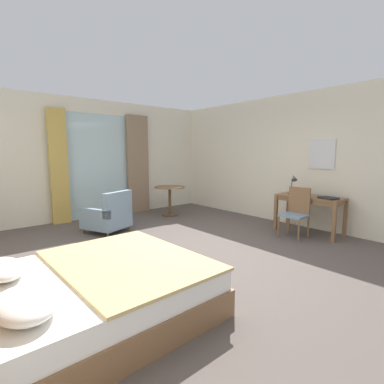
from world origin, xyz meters
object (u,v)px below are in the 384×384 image
(bed, at_px, (91,292))
(armchair_by_window, at_px, (109,216))
(desk_chair, at_px, (296,210))
(closed_book, at_px, (329,198))
(writing_desk, at_px, (310,201))
(round_cafe_table, at_px, (170,194))
(desk_lamp, at_px, (293,181))

(bed, distance_m, armchair_by_window, 3.12)
(bed, xyz_separation_m, desk_chair, (4.00, 0.24, 0.24))
(closed_book, height_order, armchair_by_window, armchair_by_window)
(closed_book, relative_size, armchair_by_window, 0.31)
(desk_chair, bearing_deg, writing_desk, -4.31)
(desk_chair, height_order, armchair_by_window, desk_chair)
(bed, bearing_deg, desk_chair, 3.47)
(round_cafe_table, bearing_deg, armchair_by_window, -164.09)
(desk_chair, bearing_deg, armchair_by_window, 135.44)
(armchair_by_window, bearing_deg, closed_book, -45.46)
(closed_book, bearing_deg, desk_lamp, 110.41)
(writing_desk, height_order, closed_book, closed_book)
(armchair_by_window, bearing_deg, writing_desk, -40.60)
(closed_book, bearing_deg, writing_desk, 93.78)
(bed, height_order, desk_chair, bed)
(writing_desk, distance_m, round_cafe_table, 3.30)
(closed_book, distance_m, armchair_by_window, 4.19)
(writing_desk, height_order, desk_chair, desk_chair)
(desk_chair, relative_size, closed_book, 3.17)
(writing_desk, relative_size, desk_lamp, 2.81)
(closed_book, bearing_deg, round_cafe_table, 121.34)
(bed, distance_m, closed_book, 4.37)
(desk_lamp, xyz_separation_m, armchair_by_window, (-2.85, 2.29, -0.69))
(bed, xyz_separation_m, writing_desk, (4.42, 0.21, 0.37))
(desk_lamp, bearing_deg, armchair_by_window, 141.28)
(writing_desk, xyz_separation_m, desk_lamp, (-0.15, 0.28, 0.38))
(bed, bearing_deg, desk_lamp, 6.60)
(desk_lamp, bearing_deg, desk_chair, -137.50)
(closed_book, distance_m, round_cafe_table, 3.66)
(bed, bearing_deg, round_cafe_table, 45.22)
(writing_desk, distance_m, desk_chair, 0.44)
(desk_lamp, bearing_deg, closed_book, -84.18)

